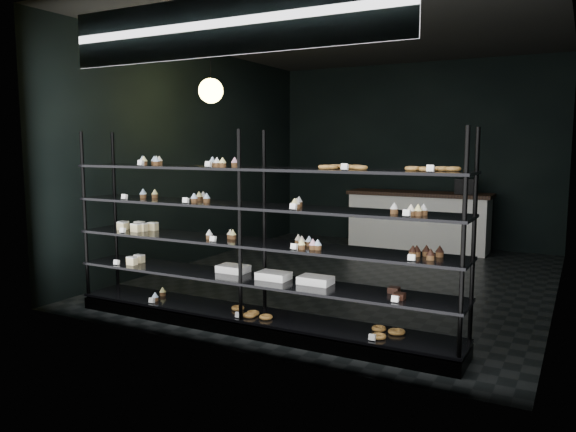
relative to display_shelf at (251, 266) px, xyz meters
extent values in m
cube|color=black|center=(0.04, 2.45, -0.62)|extent=(5.00, 6.00, 0.01)
cube|color=black|center=(0.04, 2.45, 2.57)|extent=(5.00, 6.00, 0.01)
cube|color=black|center=(0.04, 5.45, 0.97)|extent=(5.00, 0.01, 3.20)
cube|color=black|center=(0.04, -0.55, 0.97)|extent=(5.00, 0.01, 3.20)
cube|color=black|center=(-2.46, 2.45, 0.97)|extent=(0.01, 6.00, 3.20)
cube|color=black|center=(2.54, 2.45, 0.97)|extent=(0.01, 6.00, 3.20)
cube|color=black|center=(0.02, 0.00, -0.57)|extent=(4.00, 0.50, 0.12)
cylinder|color=black|center=(-1.95, -0.22, 0.36)|extent=(0.04, 0.04, 1.85)
cylinder|color=black|center=(-1.95, 0.22, 0.36)|extent=(0.04, 0.04, 1.85)
cylinder|color=black|center=(0.02, -0.22, 0.36)|extent=(0.04, 0.04, 1.85)
cylinder|color=black|center=(0.02, 0.22, 0.36)|extent=(0.04, 0.04, 1.85)
cylinder|color=black|center=(1.99, -0.22, 0.36)|extent=(0.04, 0.04, 1.85)
cylinder|color=black|center=(1.99, 0.22, 0.36)|extent=(0.04, 0.04, 1.85)
cube|color=black|center=(0.02, 0.00, -0.48)|extent=(4.00, 0.50, 0.03)
cube|color=black|center=(0.02, 0.00, -0.13)|extent=(4.00, 0.50, 0.02)
cube|color=black|center=(0.02, 0.00, 0.22)|extent=(4.00, 0.50, 0.02)
cube|color=black|center=(0.02, 0.00, 0.57)|extent=(4.00, 0.50, 0.02)
cube|color=black|center=(0.02, 0.00, 0.92)|extent=(4.00, 0.50, 0.02)
cube|color=white|center=(-1.21, -0.18, 0.96)|extent=(0.06, 0.04, 0.06)
cube|color=white|center=(-0.35, -0.18, 0.96)|extent=(0.06, 0.04, 0.06)
cube|color=white|center=(0.98, -0.18, 0.96)|extent=(0.05, 0.04, 0.06)
cube|color=white|center=(1.70, -0.18, 0.96)|extent=(0.06, 0.04, 0.06)
cube|color=white|center=(-1.42, -0.18, 0.61)|extent=(0.06, 0.04, 0.06)
cube|color=white|center=(-0.59, -0.18, 0.61)|extent=(0.05, 0.04, 0.06)
cube|color=white|center=(0.52, -0.18, 0.61)|extent=(0.06, 0.04, 0.06)
cube|color=white|center=(1.51, -0.18, 0.61)|extent=(0.06, 0.04, 0.06)
cube|color=white|center=(-1.45, -0.18, 0.26)|extent=(0.06, 0.04, 0.06)
cube|color=white|center=(-0.34, -0.18, 0.26)|extent=(0.06, 0.04, 0.06)
cube|color=white|center=(0.58, -0.18, 0.26)|extent=(0.05, 0.04, 0.06)
cube|color=white|center=(1.60, -0.18, 0.26)|extent=(0.06, 0.04, 0.06)
cube|color=white|center=(-1.55, -0.18, -0.09)|extent=(0.06, 0.04, 0.06)
cube|color=white|center=(1.48, -0.18, -0.09)|extent=(0.06, 0.04, 0.06)
cube|color=white|center=(-1.10, -0.18, -0.44)|extent=(0.06, 0.04, 0.06)
cube|color=white|center=(0.00, -0.18, -0.44)|extent=(0.05, 0.04, 0.06)
cube|color=white|center=(1.23, -0.18, -0.44)|extent=(0.06, 0.04, 0.06)
cube|color=#0C0B3B|center=(0.04, -0.47, 2.12)|extent=(3.20, 0.04, 0.45)
cube|color=white|center=(0.04, -0.49, 2.12)|extent=(3.30, 0.02, 0.50)
cylinder|color=black|center=(-1.50, 1.48, 2.26)|extent=(0.01, 0.01, 0.58)
sphere|color=#FBD758|center=(-1.50, 1.48, 1.82)|extent=(0.31, 0.31, 0.31)
cube|color=white|center=(0.28, 4.95, -0.17)|extent=(2.30, 0.60, 0.92)
cube|color=black|center=(0.28, 4.95, 0.32)|extent=(2.39, 0.65, 0.06)
cube|color=black|center=(1.04, 4.95, 0.48)|extent=(0.30, 0.30, 0.25)
camera|label=1|loc=(2.76, -4.45, 1.14)|focal=35.00mm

